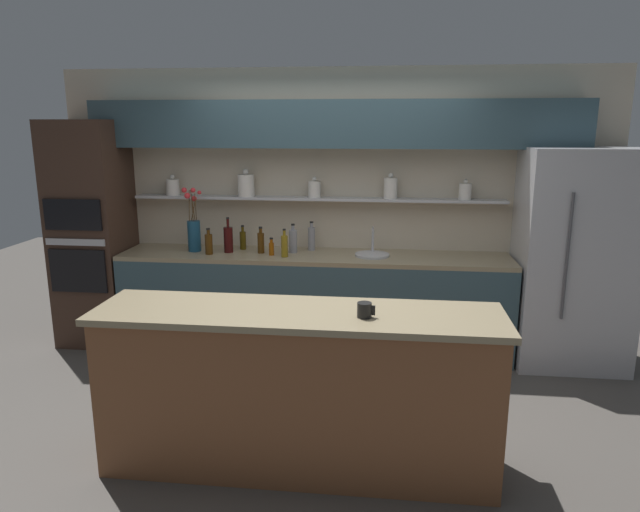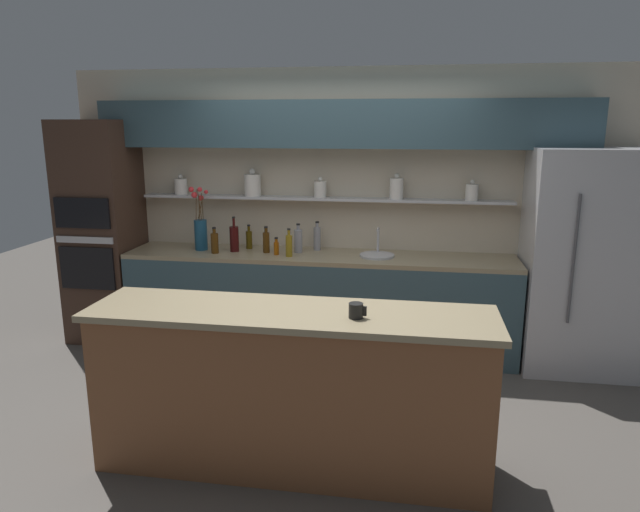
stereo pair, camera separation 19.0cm
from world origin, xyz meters
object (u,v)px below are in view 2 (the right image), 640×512
object	(u,v)px
refrigerator	(582,262)
bottle_spirit_1	(317,238)
sink_fixture	(377,254)
bottle_sauce_0	(276,247)
bottle_spirit_5	(215,243)
oven_tower	(103,232)
flower_vase	(200,230)
bottle_spirit_4	(298,241)
bottle_wine_6	(234,238)
coffee_mug	(356,311)
bottle_oil_2	(249,239)
bottle_spirit_7	(266,242)
bottle_oil_3	(289,245)

from	to	relation	value
refrigerator	bottle_spirit_1	size ratio (longest dim) A/B	6.89
refrigerator	sink_fixture	size ratio (longest dim) A/B	6.06
bottle_sauce_0	bottle_spirit_5	distance (m)	0.58
oven_tower	bottle_spirit_5	distance (m)	1.18
flower_vase	bottle_spirit_5	distance (m)	0.23
bottle_spirit_4	bottle_wine_6	xyz separation A→B (m)	(-0.60, -0.06, 0.01)
coffee_mug	sink_fixture	bearing A→B (deg)	90.27
bottle_oil_2	bottle_spirit_7	world-z (taller)	bottle_spirit_7
oven_tower	sink_fixture	distance (m)	2.67
bottle_spirit_4	oven_tower	bearing A→B (deg)	-178.41
bottle_spirit_1	bottle_oil_3	distance (m)	0.37
flower_vase	bottle_spirit_1	distance (m)	1.11
bottle_oil_2	refrigerator	bearing A→B (deg)	-3.39
refrigerator	bottle_spirit_4	size ratio (longest dim) A/B	6.98
oven_tower	bottle_oil_2	world-z (taller)	oven_tower
bottle_wine_6	bottle_spirit_7	xyz separation A→B (m)	(0.31, 0.00, -0.02)
sink_fixture	bottle_spirit_5	size ratio (longest dim) A/B	1.28
bottle_wine_6	bottle_spirit_7	size ratio (longest dim) A/B	1.34
flower_vase	bottle_spirit_7	bearing A→B (deg)	-1.10
bottle_oil_3	bottle_wine_6	size ratio (longest dim) A/B	0.78
bottle_oil_2	bottle_oil_3	bearing A→B (deg)	-30.48
bottle_oil_3	bottle_spirit_1	bearing A→B (deg)	56.01
bottle_sauce_0	bottle_spirit_1	bearing A→B (deg)	37.18
bottle_spirit_1	bottle_wine_6	world-z (taller)	bottle_wine_6
bottle_spirit_5	bottle_wine_6	size ratio (longest dim) A/B	0.74
bottle_sauce_0	bottle_oil_3	bearing A→B (deg)	-21.30
oven_tower	bottle_spirit_7	size ratio (longest dim) A/B	8.62
bottle_sauce_0	bottle_spirit_1	xyz separation A→B (m)	(0.34, 0.26, 0.05)
coffee_mug	bottle_wine_6	bearing A→B (deg)	124.32
sink_fixture	coffee_mug	world-z (taller)	sink_fixture
refrigerator	bottle_sauce_0	world-z (taller)	refrigerator
bottle_spirit_1	bottle_oil_2	xyz separation A→B (m)	(-0.66, -0.04, -0.02)
oven_tower	bottle_spirit_1	xyz separation A→B (m)	(2.09, 0.18, -0.03)
bottle_spirit_1	coffee_mug	world-z (taller)	bottle_spirit_1
refrigerator	bottle_spirit_4	world-z (taller)	refrigerator
bottle_oil_2	sink_fixture	bearing A→B (deg)	-5.92
bottle_wine_6	coffee_mug	world-z (taller)	bottle_wine_6
oven_tower	bottle_oil_2	bearing A→B (deg)	5.57
refrigerator	bottle_oil_2	xyz separation A→B (m)	(-2.98, 0.18, 0.06)
bottle_spirit_4	coffee_mug	world-z (taller)	bottle_spirit_4
bottle_spirit_7	flower_vase	bearing A→B (deg)	178.90
flower_vase	coffee_mug	size ratio (longest dim) A/B	5.86
bottle_spirit_4	sink_fixture	bearing A→B (deg)	-3.25
bottle_oil_3	coffee_mug	distance (m)	2.01
bottle_spirit_5	bottle_wine_6	distance (m)	0.19
flower_vase	bottle_oil_3	xyz separation A→B (m)	(0.89, -0.14, -0.09)
refrigerator	coffee_mug	bearing A→B (deg)	-131.80
sink_fixture	coffee_mug	bearing A→B (deg)	-89.73
sink_fixture	bottle_oil_3	bearing A→B (deg)	-170.11
flower_vase	bottle_wine_6	xyz separation A→B (m)	(0.34, -0.02, -0.07)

